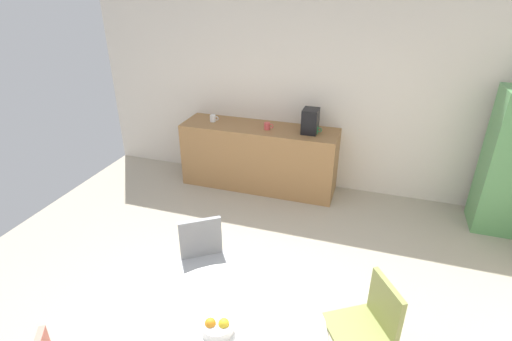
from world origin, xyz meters
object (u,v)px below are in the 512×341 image
Objects in this scene: chair_olive at (372,319)px; mug_green at (267,126)px; round_table at (230,339)px; coffee_maker at (310,121)px; mug_red at (315,130)px; chair_gray at (203,255)px; fruit_bowl at (217,327)px; mug_white at (213,118)px.

mug_green reaches higher than chair_olive.
coffee_maker reaches higher than round_table.
coffee_maker is (-0.07, -0.00, 0.11)m from mug_red.
mug_red is 0.13m from coffee_maker.
round_table is 9.58× the size of mug_green.
coffee_maker reaches higher than chair_olive.
chair_gray is at bearing 125.07° from round_table.
mug_white is at bearing 114.03° from fruit_bowl.
fruit_bowl reaches higher than chair_gray.
chair_gray is at bearing -68.78° from mug_white.
fruit_bowl is 3.22m from coffee_maker.
mug_green is (-0.67, 3.09, 0.32)m from round_table.
chair_gray is 2.28m from mug_green.
chair_olive is at bearing -58.58° from mug_green.
round_table is at bearing -89.30° from mug_red.
coffee_maker is at bearing -0.41° from mug_white.
coffee_maker is at bearing 110.82° from chair_olive.
chair_gray is 6.43× the size of mug_red.
fruit_bowl reaches higher than chair_olive.
mug_green is at bearing 121.42° from chair_olive.
mug_green reaches higher than chair_gray.
round_table is 1.49× the size of chair_olive.
mug_red is (0.56, 2.30, 0.43)m from chair_gray.
round_table is 3.18m from coffee_maker.
round_table is 9.58× the size of mug_red.
chair_gray is 2.51m from mug_white.
mug_white and mug_green have the same top height.
mug_green is 0.64m from mug_red.
round_table is 3.16m from mug_red.
coffee_maker is at bearing 90.95° from fruit_bowl.
mug_green is (-0.08, 2.24, 0.43)m from chair_gray.
mug_white is at bearing 179.65° from mug_red.
chair_gray is at bearing -103.61° from mug_red.
mug_white is at bearing 115.30° from round_table.
coffee_maker reaches higher than chair_gray.
chair_olive is 6.43× the size of mug_white.
mug_white is 1.00× the size of mug_green.
fruit_bowl is (0.54, -0.91, 0.26)m from chair_gray.
mug_white is 1.38m from coffee_maker.
chair_olive is 1.15m from fruit_bowl.
fruit_bowl is (-0.93, -0.62, 0.26)m from chair_olive.
coffee_maker is (0.48, 2.30, 0.54)m from chair_gray.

